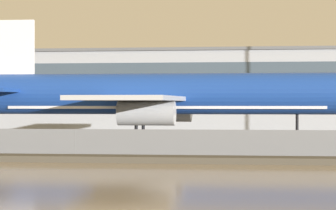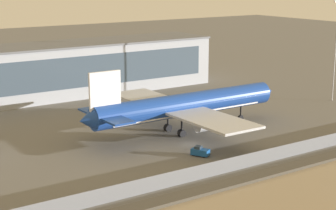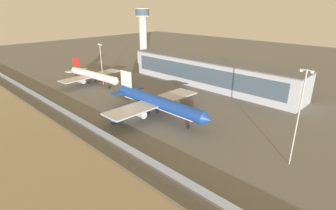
{
  "view_description": "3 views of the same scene",
  "coord_description": "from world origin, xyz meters",
  "px_view_note": "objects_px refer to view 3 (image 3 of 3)",
  "views": [
    {
      "loc": [
        17.04,
        -82.56,
        4.64
      ],
      "look_at": [
        4.44,
        10.75,
        4.48
      ],
      "focal_mm": 85.0,
      "sensor_mm": 36.0,
      "label": 1
    },
    {
      "loc": [
        -61.78,
        -82.9,
        32.03
      ],
      "look_at": [
        5.38,
        15.94,
        3.96
      ],
      "focal_mm": 60.0,
      "sensor_mm": 36.0,
      "label": 2
    },
    {
      "loc": [
        71.3,
        -55.12,
        39.64
      ],
      "look_at": [
        5.69,
        12.14,
        3.81
      ],
      "focal_mm": 28.0,
      "sensor_mm": 36.0,
      "label": 3
    }
  ],
  "objects_px": {
    "cargo_jet_blue": "(157,102)",
    "control_tower": "(143,32)",
    "baggage_tug": "(115,120)",
    "ops_van": "(129,83)",
    "apron_light_mast_apron_west": "(101,62)",
    "passenger_jet_white_red": "(93,75)",
    "apron_light_mast_apron_east": "(299,115)"
  },
  "relations": [
    {
      "from": "baggage_tug",
      "to": "ops_van",
      "type": "distance_m",
      "value": 47.17
    },
    {
      "from": "cargo_jet_blue",
      "to": "ops_van",
      "type": "bearing_deg",
      "value": 155.94
    },
    {
      "from": "cargo_jet_blue",
      "to": "control_tower",
      "type": "xyz_separation_m",
      "value": [
        -71.08,
        54.97,
        17.2
      ]
    },
    {
      "from": "passenger_jet_white_red",
      "to": "apron_light_mast_apron_east",
      "type": "bearing_deg",
      "value": -2.27
    },
    {
      "from": "cargo_jet_blue",
      "to": "baggage_tug",
      "type": "xyz_separation_m",
      "value": [
        -6.76,
        -14.42,
        -4.76
      ]
    },
    {
      "from": "passenger_jet_white_red",
      "to": "baggage_tug",
      "type": "xyz_separation_m",
      "value": [
        49.77,
        -20.98,
        -3.82
      ]
    },
    {
      "from": "passenger_jet_white_red",
      "to": "apron_light_mast_apron_east",
      "type": "relative_size",
      "value": 1.6
    },
    {
      "from": "apron_light_mast_apron_west",
      "to": "ops_van",
      "type": "bearing_deg",
      "value": 41.19
    },
    {
      "from": "baggage_tug",
      "to": "control_tower",
      "type": "xyz_separation_m",
      "value": [
        -64.31,
        69.39,
        21.97
      ]
    },
    {
      "from": "passenger_jet_white_red",
      "to": "ops_van",
      "type": "bearing_deg",
      "value": 36.57
    },
    {
      "from": "baggage_tug",
      "to": "apron_light_mast_apron_east",
      "type": "distance_m",
      "value": 59.7
    },
    {
      "from": "ops_van",
      "to": "control_tower",
      "type": "bearing_deg",
      "value": 129.48
    },
    {
      "from": "apron_light_mast_apron_west",
      "to": "control_tower",
      "type": "bearing_deg",
      "value": 113.46
    },
    {
      "from": "baggage_tug",
      "to": "apron_light_mast_apron_west",
      "type": "relative_size",
      "value": 0.17
    },
    {
      "from": "apron_light_mast_apron_east",
      "to": "ops_van",
      "type": "bearing_deg",
      "value": 169.98
    },
    {
      "from": "ops_van",
      "to": "apron_light_mast_apron_west",
      "type": "xyz_separation_m",
      "value": [
        -10.38,
        -9.08,
        10.78
      ]
    },
    {
      "from": "apron_light_mast_apron_west",
      "to": "baggage_tug",
      "type": "bearing_deg",
      "value": -27.94
    },
    {
      "from": "baggage_tug",
      "to": "control_tower",
      "type": "relative_size",
      "value": 0.09
    },
    {
      "from": "baggage_tug",
      "to": "cargo_jet_blue",
      "type": "bearing_deg",
      "value": 64.88
    },
    {
      "from": "cargo_jet_blue",
      "to": "apron_light_mast_apron_east",
      "type": "height_order",
      "value": "apron_light_mast_apron_east"
    },
    {
      "from": "cargo_jet_blue",
      "to": "control_tower",
      "type": "distance_m",
      "value": 91.48
    },
    {
      "from": "ops_van",
      "to": "baggage_tug",
      "type": "bearing_deg",
      "value": -43.79
    },
    {
      "from": "passenger_jet_white_red",
      "to": "baggage_tug",
      "type": "distance_m",
      "value": 54.14
    },
    {
      "from": "control_tower",
      "to": "apron_light_mast_apron_east",
      "type": "xyz_separation_m",
      "value": [
        120.02,
        -52.6,
        -8.57
      ]
    },
    {
      "from": "passenger_jet_white_red",
      "to": "apron_light_mast_apron_west",
      "type": "distance_m",
      "value": 9.52
    },
    {
      "from": "passenger_jet_white_red",
      "to": "baggage_tug",
      "type": "bearing_deg",
      "value": -22.85
    },
    {
      "from": "cargo_jet_blue",
      "to": "passenger_jet_white_red",
      "type": "height_order",
      "value": "cargo_jet_blue"
    },
    {
      "from": "baggage_tug",
      "to": "ops_van",
      "type": "height_order",
      "value": "ops_van"
    },
    {
      "from": "baggage_tug",
      "to": "ops_van",
      "type": "bearing_deg",
      "value": 136.21
    },
    {
      "from": "apron_light_mast_apron_west",
      "to": "apron_light_mast_apron_east",
      "type": "relative_size",
      "value": 0.84
    },
    {
      "from": "passenger_jet_white_red",
      "to": "ops_van",
      "type": "height_order",
      "value": "passenger_jet_white_red"
    },
    {
      "from": "baggage_tug",
      "to": "apron_light_mast_apron_west",
      "type": "xyz_separation_m",
      "value": [
        -44.42,
        23.56,
        11.25
      ]
    }
  ]
}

